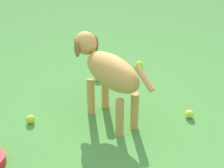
{
  "coord_description": "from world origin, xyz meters",
  "views": [
    {
      "loc": [
        -1.25,
        1.49,
        1.59
      ],
      "look_at": [
        0.21,
        -0.25,
        0.32
      ],
      "focal_mm": 57.5,
      "sensor_mm": 36.0,
      "label": 1
    }
  ],
  "objects": [
    {
      "name": "dog",
      "position": [
        0.26,
        -0.26,
        0.41
      ],
      "size": [
        0.9,
        0.34,
        0.62
      ],
      "rotation": [
        0.0,
        0.0,
        6.06
      ],
      "color": "#C69347",
      "rests_on": "ground"
    },
    {
      "name": "ground",
      "position": [
        0.0,
        0.0,
        0.0
      ],
      "size": [
        14.0,
        14.0,
        0.0
      ],
      "primitive_type": "plane",
      "color": "#478438"
    },
    {
      "name": "tennis_ball_0",
      "position": [
        0.58,
        -1.11,
        0.03
      ],
      "size": [
        0.07,
        0.07,
        0.07
      ],
      "primitive_type": "sphere",
      "color": "#CEE32A",
      "rests_on": "ground"
    },
    {
      "name": "tennis_ball_2",
      "position": [
        -0.23,
        -0.66,
        0.03
      ],
      "size": [
        0.07,
        0.07,
        0.07
      ],
      "primitive_type": "sphere",
      "color": "#C1DD3E",
      "rests_on": "ground"
    },
    {
      "name": "tennis_ball_1",
      "position": [
        0.71,
        -0.64,
        0.03
      ],
      "size": [
        0.07,
        0.07,
        0.07
      ],
      "primitive_type": "sphere",
      "color": "#D2DF34",
      "rests_on": "ground"
    },
    {
      "name": "tennis_ball_4",
      "position": [
        0.66,
        0.18,
        0.03
      ],
      "size": [
        0.07,
        0.07,
        0.07
      ],
      "primitive_type": "sphere",
      "color": "#BFD42D",
      "rests_on": "ground"
    }
  ]
}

